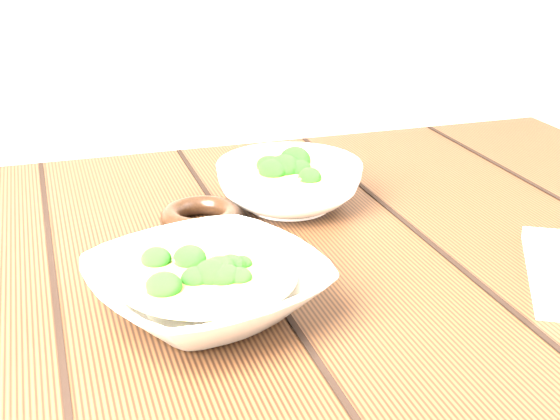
% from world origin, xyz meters
% --- Properties ---
extents(table, '(1.20, 0.80, 0.75)m').
position_xyz_m(table, '(0.00, 0.00, 0.63)').
color(table, '#331D0E').
rests_on(table, ground).
extents(soup_bowl_front, '(0.26, 0.26, 0.06)m').
position_xyz_m(soup_bowl_front, '(-0.09, -0.10, 0.78)').
color(soup_bowl_front, silver).
rests_on(soup_bowl_front, table).
extents(soup_bowl_back, '(0.22, 0.22, 0.06)m').
position_xyz_m(soup_bowl_back, '(0.07, 0.13, 0.78)').
color(soup_bowl_back, silver).
rests_on(soup_bowl_back, table).
extents(trivet, '(0.11, 0.11, 0.02)m').
position_xyz_m(trivet, '(-0.05, 0.10, 0.76)').
color(trivet, black).
rests_on(trivet, table).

